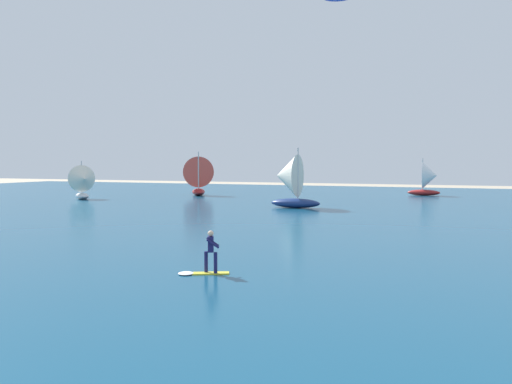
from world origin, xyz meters
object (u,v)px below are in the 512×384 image
Objects in this scene: sailboat_center_horizon at (83,182)px; sailboat_far_left at (429,178)px; sailboat_mid_right at (289,180)px; sailboat_anchored_offshore at (198,175)px; kitesurfer at (206,258)px.

sailboat_far_left is at bearing 30.97° from sailboat_center_horizon.
sailboat_anchored_offshore is at bearing 140.07° from sailboat_mid_right.
sailboat_center_horizon is at bearing -149.03° from sailboat_far_left.
sailboat_mid_right is 22.29m from sailboat_anchored_offshore.
sailboat_center_horizon is (-32.38, 32.26, 1.40)m from kitesurfer.
sailboat_far_left reaches higher than kitesurfer.
sailboat_anchored_offshore is (-23.91, 44.30, 1.94)m from kitesurfer.
sailboat_mid_right is (-6.82, 30.00, 1.95)m from kitesurfer.
kitesurfer is 0.36× the size of sailboat_mid_right.
kitesurfer is 45.73m from sailboat_center_horizon.
sailboat_far_left reaches higher than sailboat_center_horizon.
kitesurfer is 0.42× the size of sailboat_far_left.
kitesurfer is 30.82m from sailboat_mid_right.
sailboat_mid_right is at bearing 102.80° from kitesurfer.
sailboat_anchored_offshore reaches higher than sailboat_center_horizon.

